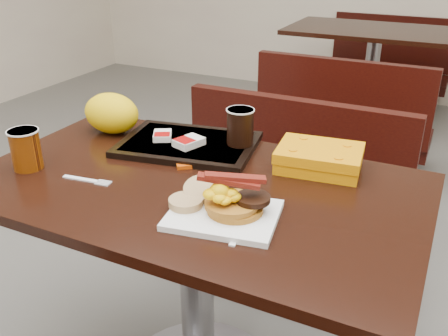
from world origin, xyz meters
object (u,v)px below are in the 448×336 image
at_px(pancake_stack, 235,206).
at_px(hashbrown_sleeve_right, 189,142).
at_px(tray, 188,144).
at_px(platter, 223,215).
at_px(bench_near_n, 278,197).
at_px(knife, 243,226).
at_px(coffee_cup_near, 26,150).
at_px(clamshell, 319,158).
at_px(table_far, 370,82).
at_px(fork, 80,179).
at_px(bench_far_n, 386,63).
at_px(hashbrown_sleeve_left, 162,136).
at_px(table_near, 197,294).
at_px(paper_bag, 112,113).
at_px(coffee_cup_far, 240,127).
at_px(bench_far_s, 347,112).

height_order(pancake_stack, hashbrown_sleeve_right, same).
bearing_deg(tray, platter, -59.32).
xyz_separation_m(bench_near_n, knife, (0.21, -0.84, 0.39)).
xyz_separation_m(coffee_cup_near, knife, (0.67, -0.02, -0.05)).
bearing_deg(platter, bench_near_n, 90.55).
bearing_deg(clamshell, platter, -115.62).
bearing_deg(bench_near_n, hashbrown_sleeve_right, -102.41).
distance_m(table_far, fork, 2.76).
relative_size(bench_far_n, fork, 7.03).
bearing_deg(hashbrown_sleeve_left, clamshell, -23.95).
xyz_separation_m(platter, pancake_stack, (0.02, 0.02, 0.02)).
bearing_deg(table_near, bench_far_n, 90.00).
xyz_separation_m(platter, tray, (-0.28, 0.33, 0.00)).
distance_m(bench_far_n, hashbrown_sleeve_left, 3.15).
relative_size(fork, hashbrown_sleeve_right, 1.69).
xyz_separation_m(platter, knife, (0.06, -0.02, -0.01)).
distance_m(bench_far_n, knife, 3.47).
relative_size(tray, paper_bag, 2.15).
bearing_deg(clamshell, table_far, 89.90).
distance_m(bench_far_n, coffee_cup_far, 3.08).
height_order(platter, clamshell, clamshell).
bearing_deg(knife, bench_near_n, -174.35).
bearing_deg(tray, coffee_cup_near, -145.01).
bearing_deg(coffee_cup_near, bench_far_n, 82.28).
height_order(coffee_cup_near, coffee_cup_far, coffee_cup_far).
bearing_deg(tray, bench_far_s, 75.61).
xyz_separation_m(knife, tray, (-0.34, 0.35, 0.01)).
bearing_deg(fork, bench_far_n, 78.19).
bearing_deg(table_far, table_near, -90.00).
bearing_deg(bench_far_s, table_near, -90.00).
relative_size(table_far, bench_far_s, 1.20).
height_order(hashbrown_sleeve_right, clamshell, clamshell).
bearing_deg(paper_bag, hashbrown_sleeve_left, -4.91).
distance_m(bench_near_n, coffee_cup_near, 1.05).
bearing_deg(platter, hashbrown_sleeve_left, 129.44).
bearing_deg(tray, pancake_stack, -55.66).
height_order(fork, paper_bag, paper_bag).
height_order(bench_near_n, hashbrown_sleeve_right, hashbrown_sleeve_right).
bearing_deg(table_far, tray, -93.20).
bearing_deg(tray, knife, -55.51).
height_order(table_near, paper_bag, paper_bag).
distance_m(knife, paper_bag, 0.72).
xyz_separation_m(table_far, pancake_stack, (0.17, -2.71, 0.40)).
height_order(table_near, coffee_cup_near, coffee_cup_near).
xyz_separation_m(bench_far_n, fork, (-0.28, -3.42, 0.39)).
relative_size(bench_far_s, platter, 3.98).
bearing_deg(coffee_cup_far, bench_far_s, 90.64).
bearing_deg(fork, coffee_cup_near, 174.77).
height_order(table_near, bench_far_n, table_near).
xyz_separation_m(knife, coffee_cup_far, (-0.19, 0.40, 0.07)).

